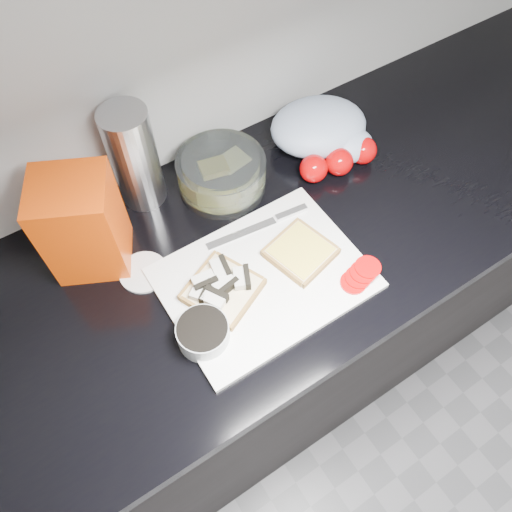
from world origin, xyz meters
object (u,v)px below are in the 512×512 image
Objects in this scene: glass_bowl at (222,174)px; steel_canister at (134,158)px; cutting_board at (264,278)px; bread_bag at (83,225)px.

steel_canister is at bearing 155.82° from glass_bowl.
cutting_board is 0.37m from bread_bag.
steel_canister is (0.16, 0.10, 0.01)m from bread_bag.
glass_bowl is 0.33m from bread_bag.
steel_canister is at bearing 57.80° from bread_bag.
bread_bag is at bearing -175.78° from glass_bowl.
cutting_board is at bearing -102.27° from glass_bowl.
glass_bowl is (0.06, 0.26, 0.03)m from cutting_board.
cutting_board is 1.81× the size of bread_bag.
glass_bowl is at bearing -24.18° from steel_canister.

